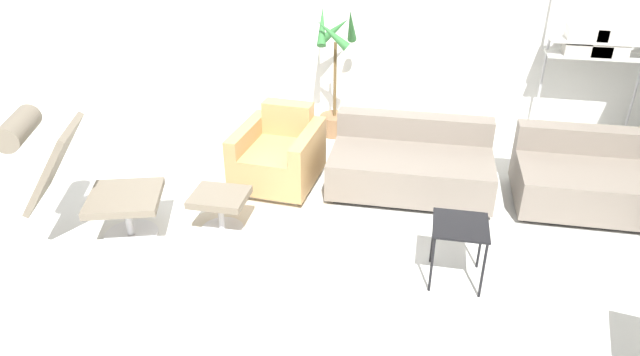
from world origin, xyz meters
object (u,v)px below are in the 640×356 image
at_px(lounge_chair, 72,170).
at_px(potted_plant, 335,88).
at_px(couch_low, 411,165).
at_px(side_table, 460,231).
at_px(couch_second, 584,180).
at_px(armchair_red, 279,157).
at_px(shelf_unit, 597,44).
at_px(ottoman, 220,204).

bearing_deg(lounge_chair, potted_plant, 129.51).
distance_m(lounge_chair, couch_low, 2.93).
bearing_deg(couch_low, lounge_chair, 27.80).
distance_m(couch_low, side_table, 1.40).
bearing_deg(potted_plant, couch_second, -24.14).
bearing_deg(armchair_red, lounge_chair, 47.94).
relative_size(couch_low, potted_plant, 1.01).
bearing_deg(shelf_unit, ottoman, -144.01).
relative_size(armchair_red, side_table, 1.84).
bearing_deg(side_table, couch_low, 107.23).
xyz_separation_m(side_table, shelf_unit, (1.32, 2.63, 0.72)).
xyz_separation_m(ottoman, shelf_unit, (3.24, 2.35, 0.88)).
distance_m(lounge_chair, potted_plant, 2.98).
distance_m(couch_second, potted_plant, 2.72).
height_order(ottoman, couch_low, couch_low).
bearing_deg(side_table, lounge_chair, -179.03).
xyz_separation_m(armchair_red, potted_plant, (0.32, 1.25, 0.27)).
relative_size(couch_second, shelf_unit, 0.67).
height_order(ottoman, armchair_red, armchair_red).
distance_m(armchair_red, couch_low, 1.25).
relative_size(couch_low, shelf_unit, 0.84).
distance_m(couch_low, potted_plant, 1.48).
bearing_deg(ottoman, couch_second, 19.10).
xyz_separation_m(lounge_chair, couch_low, (2.56, 1.37, -0.40)).
height_order(potted_plant, shelf_unit, shelf_unit).
bearing_deg(armchair_red, couch_low, -168.95).
bearing_deg(couch_second, couch_low, -0.20).
relative_size(potted_plant, shelf_unit, 0.83).
bearing_deg(couch_second, potted_plant, -24.54).
bearing_deg(lounge_chair, shelf_unit, 104.85).
bearing_deg(lounge_chair, ottoman, 90.00).
xyz_separation_m(lounge_chair, armchair_red, (1.32, 1.24, -0.36)).
bearing_deg(ottoman, shelf_unit, 35.99).
xyz_separation_m(ottoman, armchair_red, (0.26, 0.91, 0.02)).
height_order(couch_low, shelf_unit, shelf_unit).
xyz_separation_m(couch_second, potted_plant, (-2.46, 1.10, 0.31)).
xyz_separation_m(couch_second, shelf_unit, (0.19, 1.30, 0.90)).
relative_size(armchair_red, shelf_unit, 0.50).
distance_m(couch_second, shelf_unit, 1.59).
height_order(lounge_chair, armchair_red, lounge_chair).
xyz_separation_m(armchair_red, couch_second, (2.78, 0.14, -0.03)).
bearing_deg(armchair_red, shelf_unit, -149.43).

